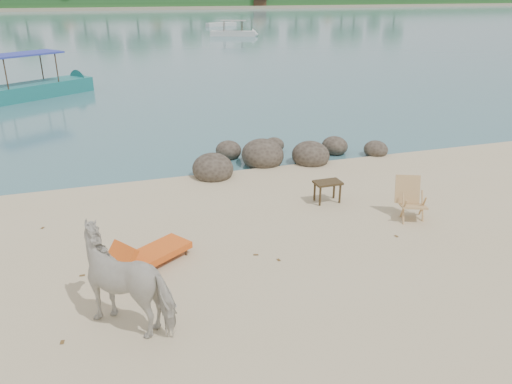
{
  "coord_description": "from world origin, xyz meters",
  "views": [
    {
      "loc": [
        -2.8,
        -7.1,
        4.91
      ],
      "look_at": [
        0.1,
        2.0,
        1.0
      ],
      "focal_mm": 35.0,
      "sensor_mm": 36.0,
      "label": 1
    }
  ],
  "objects_px": {
    "cow": "(130,279)",
    "side_table": "(327,193)",
    "deck_chair": "(414,201)",
    "boulders": "(274,157)",
    "lounge_chair": "(153,251)",
    "boat_near": "(23,61)"
  },
  "relations": [
    {
      "from": "boulders",
      "to": "side_table",
      "type": "relative_size",
      "value": 9.66
    },
    {
      "from": "boulders",
      "to": "deck_chair",
      "type": "relative_size",
      "value": 6.71
    },
    {
      "from": "side_table",
      "to": "lounge_chair",
      "type": "relative_size",
      "value": 0.35
    },
    {
      "from": "boulders",
      "to": "cow",
      "type": "xyz_separation_m",
      "value": [
        -4.72,
        -6.65,
        0.58
      ]
    },
    {
      "from": "side_table",
      "to": "lounge_chair",
      "type": "distance_m",
      "value": 4.75
    },
    {
      "from": "cow",
      "to": "side_table",
      "type": "xyz_separation_m",
      "value": [
        4.94,
        3.37,
        -0.5
      ]
    },
    {
      "from": "side_table",
      "to": "deck_chair",
      "type": "bearing_deg",
      "value": -46.96
    },
    {
      "from": "cow",
      "to": "deck_chair",
      "type": "relative_size",
      "value": 1.93
    },
    {
      "from": "boulders",
      "to": "side_table",
      "type": "xyz_separation_m",
      "value": [
        0.22,
        -3.28,
        0.08
      ]
    },
    {
      "from": "cow",
      "to": "lounge_chair",
      "type": "height_order",
      "value": "cow"
    },
    {
      "from": "lounge_chair",
      "to": "boulders",
      "type": "bearing_deg",
      "value": 16.38
    },
    {
      "from": "boulders",
      "to": "lounge_chair",
      "type": "xyz_separation_m",
      "value": [
        -4.21,
        -4.98,
        0.09
      ]
    },
    {
      "from": "cow",
      "to": "boat_near",
      "type": "bearing_deg",
      "value": -130.25
    },
    {
      "from": "lounge_chair",
      "to": "boat_near",
      "type": "xyz_separation_m",
      "value": [
        -3.83,
        17.87,
        1.44
      ]
    },
    {
      "from": "cow",
      "to": "deck_chair",
      "type": "xyz_separation_m",
      "value": [
        6.36,
        1.88,
        -0.3
      ]
    },
    {
      "from": "boulders",
      "to": "side_table",
      "type": "bearing_deg",
      "value": -86.15
    },
    {
      "from": "cow",
      "to": "deck_chair",
      "type": "height_order",
      "value": "cow"
    },
    {
      "from": "boulders",
      "to": "lounge_chair",
      "type": "height_order",
      "value": "boulders"
    },
    {
      "from": "boulders",
      "to": "boat_near",
      "type": "xyz_separation_m",
      "value": [
        -8.04,
        12.89,
        1.53
      ]
    },
    {
      "from": "cow",
      "to": "boat_near",
      "type": "distance_m",
      "value": 19.84
    },
    {
      "from": "side_table",
      "to": "lounge_chair",
      "type": "xyz_separation_m",
      "value": [
        -4.43,
        -1.69,
        0.02
      ]
    },
    {
      "from": "side_table",
      "to": "boulders",
      "type": "bearing_deg",
      "value": 93.25
    }
  ]
}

